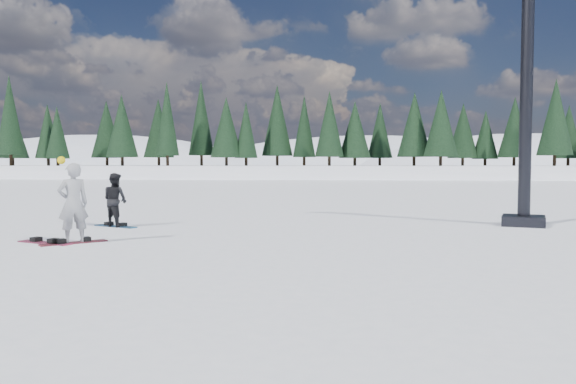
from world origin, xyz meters
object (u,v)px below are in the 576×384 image
object	(u,v)px
lift_tower	(526,117)
snowboarder_man	(115,200)
snowboarder_woman	(73,203)
snowboard_loose_b	(45,243)

from	to	relation	value
lift_tower	snowboarder_man	size ratio (longest dim) A/B	5.03
snowboarder_woman	snowboard_loose_b	xyz separation A→B (m)	(-0.68, -0.03, -0.93)
lift_tower	snowboarder_woman	bearing A→B (deg)	-139.38
snowboarder_woman	lift_tower	bearing A→B (deg)	163.90
snowboarder_woman	snowboard_loose_b	distance (m)	1.15
snowboard_loose_b	lift_tower	bearing A→B (deg)	42.08
snowboarder_woman	snowboarder_man	world-z (taller)	snowboarder_woman
snowboarder_woman	snowboarder_man	xyz separation A→B (m)	(-0.33, 3.39, -0.16)
snowboarder_woman	snowboarder_man	distance (m)	3.41
lift_tower	snowboarder_woman	xyz separation A→B (m)	(-11.70, -4.57, -2.28)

